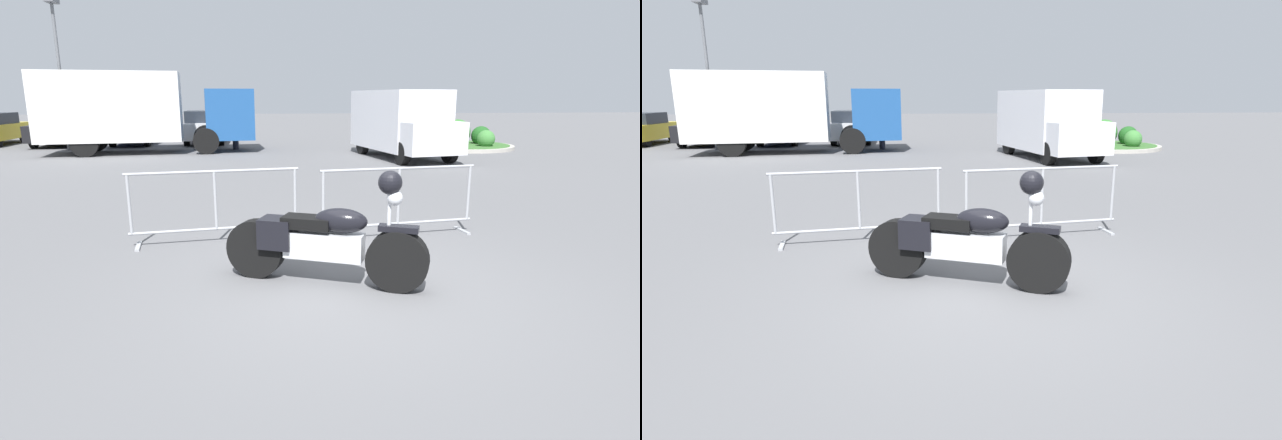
# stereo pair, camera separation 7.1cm
# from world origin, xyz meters

# --- Properties ---
(ground_plane) EXTENTS (120.00, 120.00, 0.00)m
(ground_plane) POSITION_xyz_m (0.00, 0.00, 0.00)
(ground_plane) COLOR #5B5B5E
(motorcycle) EXTENTS (2.25, 1.09, 1.34)m
(motorcycle) POSITION_xyz_m (-0.24, 0.29, 0.51)
(motorcycle) COLOR black
(motorcycle) RESTS_ON ground
(crowd_barrier_near) EXTENTS (2.44, 0.74, 1.07)m
(crowd_barrier_near) POSITION_xyz_m (-1.61, 2.14, 0.56)
(crowd_barrier_near) COLOR #9EA0A5
(crowd_barrier_near) RESTS_ON ground
(crowd_barrier_far) EXTENTS (2.44, 0.74, 1.07)m
(crowd_barrier_far) POSITION_xyz_m (1.12, 2.14, 0.56)
(crowd_barrier_far) COLOR #9EA0A5
(crowd_barrier_far) RESTS_ON ground
(box_truck) EXTENTS (7.90, 3.08, 2.98)m
(box_truck) POSITION_xyz_m (-5.55, 14.72, 1.64)
(box_truck) COLOR silver
(box_truck) RESTS_ON ground
(delivery_van) EXTENTS (2.85, 5.28, 2.31)m
(delivery_van) POSITION_xyz_m (3.92, 12.13, 1.24)
(delivery_van) COLOR silver
(delivery_van) RESTS_ON ground
(parked_car_black) EXTENTS (1.83, 4.25, 1.43)m
(parked_car_black) POSITION_xyz_m (-9.70, 18.40, 0.72)
(parked_car_black) COLOR black
(parked_car_black) RESTS_ON ground
(parked_car_blue) EXTENTS (1.84, 4.26, 1.43)m
(parked_car_blue) POSITION_xyz_m (-6.58, 18.57, 0.72)
(parked_car_blue) COLOR #284799
(parked_car_blue) RESTS_ON ground
(parked_car_white) EXTENTS (1.90, 4.40, 1.48)m
(parked_car_white) POSITION_xyz_m (-3.47, 18.73, 0.75)
(parked_car_white) COLOR white
(parked_car_white) RESTS_ON ground
(pedestrian) EXTENTS (0.45, 0.45, 1.69)m
(pedestrian) POSITION_xyz_m (-1.98, 15.63, 0.92)
(pedestrian) COLOR #262838
(pedestrian) RESTS_ON ground
(planter_island) EXTENTS (4.39, 4.39, 1.16)m
(planter_island) POSITION_xyz_m (7.41, 15.37, 0.33)
(planter_island) COLOR #ADA89E
(planter_island) RESTS_ON ground
(street_lamp) EXTENTS (0.36, 0.70, 5.68)m
(street_lamp) POSITION_xyz_m (-8.63, 16.05, 3.71)
(street_lamp) COLOR #595B60
(street_lamp) RESTS_ON ground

